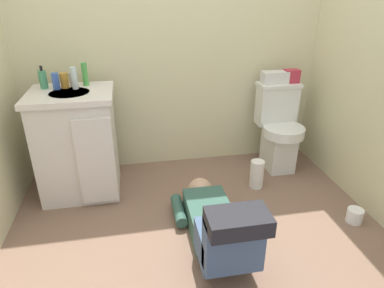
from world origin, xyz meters
The scene contains 15 objects.
ground_plane centered at (0.00, 0.00, -0.02)m, with size 3.02×3.11×0.04m, color #7C5E4C.
wall_back centered at (0.00, 1.09, 1.20)m, with size 2.68×0.08×2.40m, color beige.
toilet centered at (0.88, 0.79, 0.37)m, with size 0.36×0.46×0.75m.
vanity_cabinet centered at (-0.80, 0.68, 0.42)m, with size 0.60×0.53×0.82m.
faucet centered at (-0.80, 0.83, 0.87)m, with size 0.02×0.02×0.10m, color silver.
person_plumber centered at (0.08, -0.16, 0.18)m, with size 0.39×1.06×0.52m.
tissue_box centered at (0.84, 0.88, 0.80)m, with size 0.22×0.11×0.10m, color silver.
toiletry_bag centered at (0.99, 0.88, 0.81)m, with size 0.12×0.09×0.11m, color #B22D3F.
soap_dispenser centered at (-0.99, 0.81, 0.89)m, with size 0.06×0.06×0.17m.
bottle_blue centered at (-0.90, 0.77, 0.88)m, with size 0.05×0.05×0.12m, color #3D64BE.
bottle_amber centered at (-0.84, 0.79, 0.88)m, with size 0.06×0.06×0.11m, color #C2872E.
bottle_clear centered at (-0.77, 0.75, 0.90)m, with size 0.04×0.04×0.16m, color silver.
bottle_green centered at (-0.70, 0.84, 0.91)m, with size 0.04×0.04×0.17m, color green.
paper_towel_roll centered at (0.58, 0.47, 0.12)m, with size 0.11×0.11×0.23m, color white.
toilet_paper_roll centered at (1.10, -0.09, 0.05)m, with size 0.11×0.11×0.10m, color white.
Camera 1 is at (-0.37, -1.78, 1.51)m, focal length 31.72 mm.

